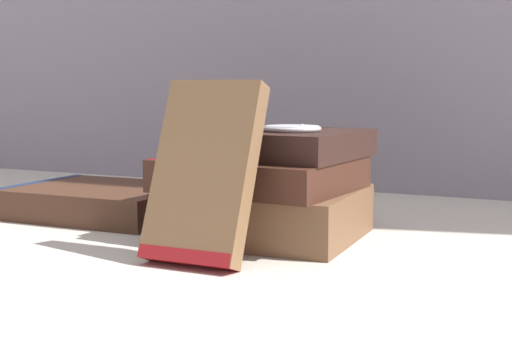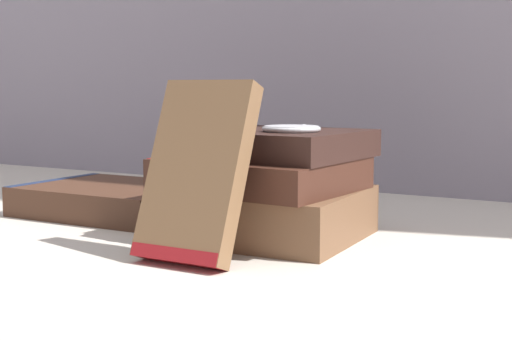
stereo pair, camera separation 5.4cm
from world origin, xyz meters
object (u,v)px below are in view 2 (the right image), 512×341
(book_flat_bottom, at_px, (264,213))
(pocket_watch, at_px, (291,129))
(book_side_left, at_px, (111,199))
(reading_glasses, at_px, (260,207))
(book_flat_top, at_px, (272,143))
(book_leaning_front, at_px, (196,177))
(book_flat_middle, at_px, (258,173))

(book_flat_bottom, relative_size, pocket_watch, 3.07)
(book_flat_bottom, xyz_separation_m, book_side_left, (-0.24, 0.03, -0.01))
(book_side_left, bearing_deg, pocket_watch, -8.05)
(reading_glasses, bearing_deg, book_flat_bottom, -65.39)
(pocket_watch, bearing_deg, book_side_left, 172.66)
(book_flat_top, bearing_deg, book_side_left, 179.78)
(book_flat_bottom, bearing_deg, book_leaning_front, -93.27)
(book_leaning_front, distance_m, pocket_watch, 0.13)
(book_flat_middle, xyz_separation_m, pocket_watch, (0.04, -0.00, 0.05))
(book_side_left, bearing_deg, book_leaning_front, -33.58)
(book_flat_middle, bearing_deg, book_leaning_front, -84.15)
(book_flat_middle, xyz_separation_m, book_leaning_front, (0.00, -0.12, 0.01))
(book_flat_top, relative_size, reading_glasses, 1.65)
(book_flat_bottom, relative_size, book_flat_middle, 0.99)
(book_flat_bottom, xyz_separation_m, book_leaning_front, (-0.00, -0.12, 0.05))
(book_flat_bottom, height_order, pocket_watch, pocket_watch)
(book_flat_middle, relative_size, pocket_watch, 3.10)
(book_flat_bottom, distance_m, book_side_left, 0.24)
(reading_glasses, bearing_deg, book_leaning_front, -78.31)
(book_flat_middle, relative_size, book_leaning_front, 1.19)
(book_side_left, relative_size, reading_glasses, 1.96)
(book_flat_bottom, xyz_separation_m, pocket_watch, (0.04, -0.01, 0.09))
(book_leaning_front, xyz_separation_m, pocket_watch, (0.04, 0.12, 0.04))
(book_flat_middle, distance_m, pocket_watch, 0.06)
(book_flat_top, xyz_separation_m, reading_glasses, (-0.09, 0.14, -0.10))
(book_side_left, distance_m, book_leaning_front, 0.28)
(book_flat_bottom, distance_m, book_flat_top, 0.07)
(book_flat_bottom, height_order, book_side_left, book_flat_bottom)
(book_flat_bottom, distance_m, book_flat_middle, 0.04)
(book_flat_bottom, xyz_separation_m, book_flat_middle, (-0.01, -0.00, 0.04))
(book_side_left, height_order, reading_glasses, book_side_left)
(book_side_left, height_order, book_leaning_front, book_leaning_front)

